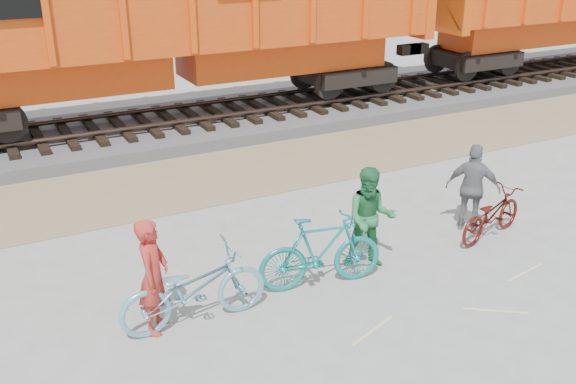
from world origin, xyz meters
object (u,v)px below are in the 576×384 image
object	(u,v)px
hopper_car_center	(171,14)
person_woman	(473,188)
bicycle_maroon	(491,214)
person_solo	(153,276)
person_man	(370,218)
bicycle_teal	(321,252)
bicycle_blue	(194,288)

from	to	relation	value
hopper_car_center	person_woman	bearing A→B (deg)	-71.25
bicycle_maroon	person_woman	world-z (taller)	person_woman
person_solo	person_man	distance (m)	3.50
bicycle_teal	person_man	distance (m)	1.05
hopper_car_center	person_woman	xyz separation A→B (m)	(2.71, -8.00, -2.21)
hopper_car_center	bicycle_blue	xyz separation A→B (m)	(-2.60, -8.52, -2.47)
bicycle_blue	person_man	bearing A→B (deg)	-84.92
bicycle_teal	person_man	world-z (taller)	person_man
bicycle_blue	person_woman	world-z (taller)	person_woman
bicycle_maroon	person_woman	distance (m)	0.55
hopper_car_center	bicycle_teal	size ratio (longest dim) A/B	7.34
bicycle_teal	bicycle_maroon	bearing A→B (deg)	-79.08
bicycle_maroon	person_solo	xyz separation A→B (m)	(-5.92, -0.02, 0.37)
person_woman	hopper_car_center	bearing A→B (deg)	-22.69
bicycle_blue	bicycle_maroon	world-z (taller)	bicycle_blue
bicycle_blue	person_woman	size ratio (longest dim) A/B	1.29
bicycle_teal	person_solo	distance (m)	2.51
person_man	bicycle_maroon	bearing A→B (deg)	25.15
person_solo	person_woman	xyz separation A→B (m)	(5.82, 0.42, -0.01)
hopper_car_center	bicycle_maroon	distance (m)	9.22
hopper_car_center	person_man	bearing A→B (deg)	-87.28
hopper_car_center	person_solo	bearing A→B (deg)	-110.24
bicycle_maroon	person_solo	world-z (taller)	person_solo
bicycle_teal	person_woman	size ratio (longest dim) A/B	1.20
bicycle_maroon	person_man	bearing A→B (deg)	72.57
bicycle_blue	bicycle_teal	xyz separation A→B (m)	(2.00, 0.07, 0.04)
hopper_car_center	bicycle_blue	distance (m)	9.24
hopper_car_center	person_man	distance (m)	8.55
bicycle_maroon	person_woman	bearing A→B (deg)	-0.06
person_solo	person_man	bearing A→B (deg)	-55.25
person_woman	bicycle_blue	bearing A→B (deg)	54.19
bicycle_blue	person_woman	xyz separation A→B (m)	(5.32, 0.52, 0.26)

